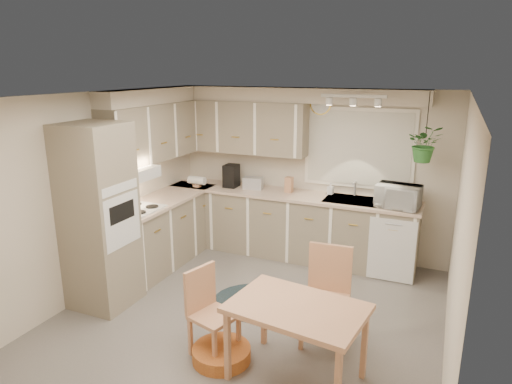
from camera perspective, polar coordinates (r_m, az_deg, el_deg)
floor at (r=5.25m, az=-0.78°, el=-15.22°), size 4.20×4.20×0.00m
ceiling at (r=4.53m, az=-0.89°, el=11.95°), size 4.20×4.20×0.00m
wall_back at (r=6.65m, az=6.60°, el=2.49°), size 4.00×0.04×2.40m
wall_front at (r=3.11m, az=-17.36°, el=-13.56°), size 4.00×0.04×2.40m
wall_left at (r=5.83m, az=-19.07°, el=-0.11°), size 0.04×4.20×2.40m
wall_right at (r=4.38m, az=23.94°, el=-5.64°), size 0.04×4.20×2.40m
base_cab_left at (r=6.52m, az=-11.38°, el=-4.87°), size 0.60×1.85×0.90m
base_cab_back at (r=6.65m, az=4.00°, el=-4.20°), size 3.60×0.60×0.90m
counter_left at (r=6.37m, az=-11.53°, el=-0.91°), size 0.64×1.89×0.04m
counter_back at (r=6.50m, az=4.04°, el=-0.31°), size 3.64×0.64×0.04m
oven_stack at (r=5.40m, az=-19.01°, el=-2.98°), size 0.65×0.65×2.10m
wall_oven_face at (r=5.19m, az=-16.38°, el=-3.47°), size 0.02×0.56×0.58m
upper_cab_left at (r=6.36m, az=-12.33°, el=7.37°), size 0.35×2.00×0.75m
upper_cab_back at (r=6.74m, az=-1.91°, el=8.14°), size 2.00×0.35×0.75m
soffit_left at (r=6.33m, az=-12.76°, el=11.63°), size 0.30×2.00×0.20m
soffit_back at (r=6.42m, az=4.76°, el=11.99°), size 3.60×0.30×0.20m
cooktop at (r=5.92m, az=-14.62°, el=-2.11°), size 0.52×0.58×0.02m
range_hood at (r=5.81m, az=-15.07°, el=2.20°), size 0.40×0.60×0.14m
window_blinds at (r=6.39m, az=12.67°, el=5.33°), size 1.40×0.02×1.00m
window_frame at (r=6.40m, az=12.69°, el=5.35°), size 1.50×0.02×1.10m
sink at (r=6.29m, az=11.83°, el=-1.34°), size 0.70×0.48×0.10m
dishwasher_front at (r=6.07m, az=16.56°, el=-7.03°), size 0.58×0.02×0.83m
track_light_bar at (r=5.80m, az=12.09°, el=11.66°), size 0.80×0.04×0.04m
wall_clock at (r=6.44m, az=8.09°, el=10.84°), size 0.30×0.03×0.30m
dining_table at (r=4.18m, az=5.04°, el=-18.26°), size 1.22×0.90×0.71m
chair_left at (r=4.46m, az=-5.26°, el=-14.92°), size 0.49×0.49×0.85m
chair_back at (r=4.62m, az=8.65°, el=-13.02°), size 0.49×0.49×0.97m
braided_rug at (r=5.49m, az=1.37°, el=-13.68°), size 1.38×1.10×0.01m
pet_bed at (r=4.56m, az=-4.33°, el=-19.51°), size 0.64×0.64×0.13m
microwave at (r=6.05m, az=17.36°, el=-0.21°), size 0.57×0.36×0.36m
soap_bottle at (r=6.47m, az=9.28°, el=0.01°), size 0.10×0.18×0.08m
hanging_plant at (r=5.90m, az=20.33°, el=5.20°), size 0.48×0.51×0.35m
coffee_maker at (r=6.80m, az=-3.10°, el=2.05°), size 0.19×0.24×0.34m
toaster at (r=6.69m, az=-0.37°, el=1.13°), size 0.30×0.21×0.17m
knife_block at (r=6.52m, az=4.14°, el=0.92°), size 0.11×0.11×0.22m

